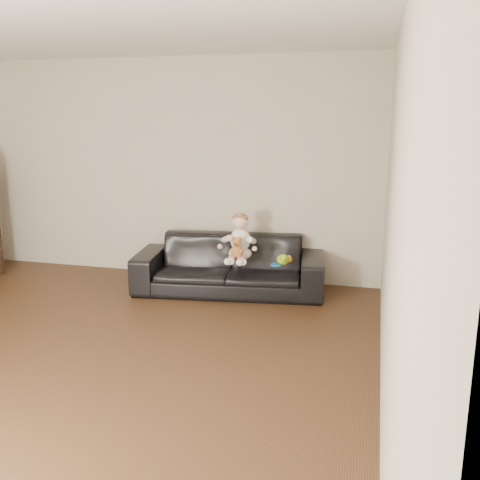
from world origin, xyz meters
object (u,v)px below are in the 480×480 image
(sofa, at_px, (229,265))
(toy_blue_disc, at_px, (276,265))
(toy_rattle, at_px, (289,259))
(baby, at_px, (240,240))
(toy_green, at_px, (283,259))
(teddy_bear, at_px, (237,248))

(sofa, xyz_separation_m, toy_blue_disc, (0.57, -0.23, 0.10))
(toy_rattle, bearing_deg, toy_blue_disc, -130.52)
(baby, xyz_separation_m, toy_rattle, (0.54, 0.02, -0.19))
(sofa, height_order, baby, baby)
(sofa, height_order, toy_blue_disc, sofa)
(toy_green, height_order, toy_rattle, toy_green)
(baby, relative_size, toy_rattle, 7.18)
(sofa, relative_size, toy_green, 13.25)
(toy_rattle, xyz_separation_m, toy_blue_disc, (-0.12, -0.14, -0.03))
(baby, distance_m, teddy_bear, 0.17)
(teddy_bear, height_order, toy_blue_disc, teddy_bear)
(toy_rattle, bearing_deg, teddy_bear, -161.30)
(toy_green, relative_size, toy_rattle, 2.21)
(sofa, xyz_separation_m, teddy_bear, (0.16, -0.27, 0.27))
(teddy_bear, height_order, toy_green, teddy_bear)
(baby, distance_m, toy_rattle, 0.57)
(sofa, xyz_separation_m, baby, (0.15, -0.11, 0.32))
(teddy_bear, distance_m, toy_blue_disc, 0.44)
(sofa, bearing_deg, toy_rattle, -14.95)
(baby, height_order, toy_green, baby)
(teddy_bear, bearing_deg, baby, 61.93)
(toy_blue_disc, bearing_deg, teddy_bear, -174.39)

